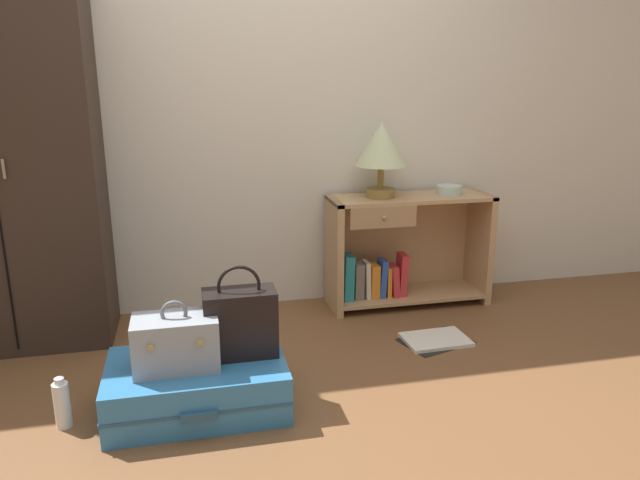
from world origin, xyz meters
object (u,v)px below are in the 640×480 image
object	(u,v)px
bookshelf	(400,251)
bottle	(62,404)
train_case	(176,342)
table_lamp	(381,147)
open_book_on_floor	(436,340)
wardrobe	(6,162)
handbag	(240,322)
suitcase_large	(197,385)
bowl	(449,190)

from	to	relation	value
bookshelf	bottle	distance (m)	2.03
train_case	table_lamp	bearing A→B (deg)	39.88
train_case	bottle	world-z (taller)	train_case
open_book_on_floor	wardrobe	bearing A→B (deg)	166.28
wardrobe	handbag	xyz separation A→B (m)	(1.03, -0.85, -0.58)
bookshelf	suitcase_large	xyz separation A→B (m)	(-1.24, -0.96, -0.22)
table_lamp	wardrobe	bearing A→B (deg)	-178.09
bowl	suitcase_large	size ratio (longest dim) A/B	0.20
open_book_on_floor	table_lamp	bearing A→B (deg)	103.21
bookshelf	handbag	world-z (taller)	bookshelf
wardrobe	train_case	bearing A→B (deg)	-49.76
train_case	bottle	bearing A→B (deg)	179.20
wardrobe	suitcase_large	xyz separation A→B (m)	(0.85, -0.89, -0.83)
bookshelf	handbag	bearing A→B (deg)	-138.58
bookshelf	bowl	size ratio (longest dim) A/B	6.53
bottle	open_book_on_floor	distance (m)	1.80
wardrobe	bottle	size ratio (longest dim) A/B	8.88
bottle	train_case	bearing A→B (deg)	-0.80
handbag	open_book_on_floor	xyz separation A→B (m)	(1.04, 0.35, -0.35)
table_lamp	bottle	world-z (taller)	table_lamp
bookshelf	train_case	world-z (taller)	bookshelf
suitcase_large	open_book_on_floor	distance (m)	1.29
bookshelf	bottle	xyz separation A→B (m)	(-1.76, -0.98, -0.23)
bookshelf	suitcase_large	world-z (taller)	bookshelf
bottle	suitcase_large	bearing A→B (deg)	1.97
wardrobe	table_lamp	distance (m)	1.94
bottle	table_lamp	bearing A→B (deg)	30.94
train_case	bottle	size ratio (longest dim) A/B	1.59
bookshelf	table_lamp	distance (m)	0.64
bookshelf	open_book_on_floor	size ratio (longest dim) A/B	2.37
table_lamp	bottle	distance (m)	2.07
handbag	open_book_on_floor	bearing A→B (deg)	18.44
suitcase_large	train_case	size ratio (longest dim) A/B	2.19
bottle	open_book_on_floor	size ratio (longest dim) A/B	0.52
bookshelf	bottle	bearing A→B (deg)	-150.98
suitcase_large	handbag	bearing A→B (deg)	10.25
bookshelf	train_case	size ratio (longest dim) A/B	2.88
bowl	train_case	distance (m)	1.91
bottle	bowl	bearing A→B (deg)	25.26
suitcase_large	handbag	world-z (taller)	handbag
table_lamp	bowl	xyz separation A→B (m)	(0.43, -0.00, -0.26)
train_case	handbag	xyz separation A→B (m)	(0.26, 0.06, 0.04)
bottle	open_book_on_floor	xyz separation A→B (m)	(1.75, 0.40, -0.09)
table_lamp	train_case	world-z (taller)	table_lamp
bottle	wardrobe	bearing A→B (deg)	109.56
bowl	bottle	distance (m)	2.34
bowl	bottle	size ratio (longest dim) A/B	0.70
train_case	handbag	size ratio (longest dim) A/B	0.85
suitcase_large	bottle	size ratio (longest dim) A/B	3.47
wardrobe	table_lamp	bearing A→B (deg)	1.91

